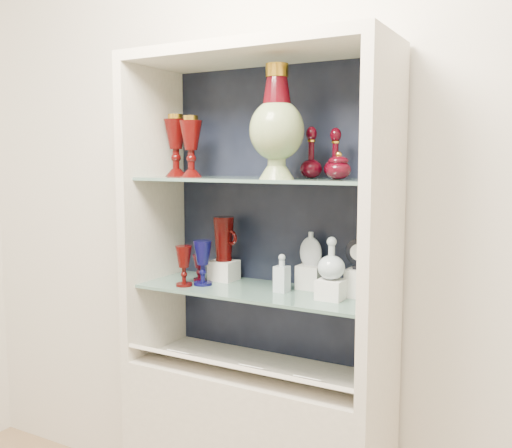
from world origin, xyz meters
The scene contains 29 objects.
wall_back centered at (0.00, 1.75, 1.40)m, with size 3.50×0.02×2.80m, color white.
cabinet_back_panel centered at (0.00, 1.72, 1.32)m, with size 0.98×0.02×1.15m, color black.
cabinet_side_left centered at (-0.48, 1.53, 1.32)m, with size 0.04×0.40×1.15m, color beige.
cabinet_side_right centered at (0.48, 1.53, 1.32)m, with size 0.04×0.40×1.15m, color beige.
cabinet_top_cap centered at (0.00, 1.53, 1.92)m, with size 1.00×0.40×0.04m, color beige.
shelf_lower centered at (0.00, 1.55, 1.04)m, with size 0.92×0.34×0.01m, color slate.
shelf_upper centered at (0.00, 1.55, 1.46)m, with size 0.92×0.34×0.01m, color slate.
label_ledge centered at (0.00, 1.42, 0.78)m, with size 0.92×0.18×0.01m, color beige.
label_card_0 centered at (0.06, 1.42, 0.80)m, with size 0.10×0.07×0.00m, color white.
label_card_1 centered at (0.27, 1.42, 0.80)m, with size 0.10×0.07×0.00m, color white.
label_card_2 centered at (-0.26, 1.42, 0.80)m, with size 0.10×0.07×0.00m, color white.
pedestal_lamp_left centered at (-0.29, 1.53, 1.59)m, with size 0.09×0.09×0.24m, color #400806, non-canonical shape.
pedestal_lamp_right centered at (-0.40, 1.58, 1.59)m, with size 0.10×0.10×0.25m, color #400806, non-canonical shape.
enamel_urn centered at (0.11, 1.47, 1.67)m, with size 0.19×0.19×0.39m, color #0D4B12, non-canonical shape.
ruby_decanter_a centered at (0.19, 1.59, 1.57)m, with size 0.08×0.08×0.21m, color #3F030D, non-canonical shape.
ruby_decanter_b centered at (0.28, 1.61, 1.57)m, with size 0.08×0.08×0.19m, color #3F030D, non-canonical shape.
lidded_bowl centered at (0.32, 1.53, 1.52)m, with size 0.09×0.09×0.10m, color #3F030D, non-canonical shape.
cobalt_goblet centered at (-0.22, 1.51, 1.14)m, with size 0.07×0.07×0.17m, color #0C0B46, non-canonical shape.
ruby_goblet_tall centered at (-0.28, 1.46, 1.13)m, with size 0.06×0.06×0.16m, color #400806, non-canonical shape.
ruby_goblet_small centered at (-0.28, 1.56, 1.10)m, with size 0.05×0.05×0.11m, color #3F030D, non-canonical shape.
riser_ruby_pitcher centered at (-0.20, 1.62, 1.09)m, with size 0.10×0.10×0.08m, color silver.
ruby_pitcher centered at (-0.20, 1.62, 1.22)m, with size 0.13×0.08×0.18m, color #400806, non-canonical shape.
clear_square_bottle centered at (0.10, 1.55, 1.12)m, with size 0.05×0.05×0.14m, color #ABBEC7, non-canonical shape.
riser_flat_flask centered at (0.17, 1.65, 1.09)m, with size 0.09×0.09×0.09m, color silver.
flat_flask centered at (0.17, 1.65, 1.21)m, with size 0.09×0.04×0.13m, color silver, non-canonical shape.
riser_clear_round_decanter centered at (0.30, 1.54, 1.08)m, with size 0.09×0.09×0.07m, color silver.
clear_round_decanter centered at (0.30, 1.54, 1.19)m, with size 0.10×0.10×0.14m, color #ABBEC7, non-canonical shape.
riser_cameo_medallion centered at (0.37, 1.61, 1.10)m, with size 0.08×0.08×0.10m, color silver.
cameo_medallion centered at (0.37, 1.61, 1.21)m, with size 0.10×0.04×0.11m, color black, non-canonical shape.
Camera 1 is at (1.02, -0.30, 1.54)m, focal length 40.00 mm.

